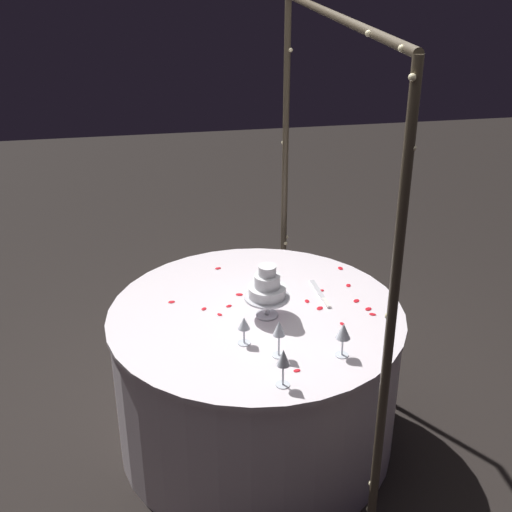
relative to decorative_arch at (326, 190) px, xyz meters
The scene contains 30 objects.
ground_plane 1.44m from the decorative_arch, 89.82° to the right, with size 12.00×12.00×0.00m, color black.
decorative_arch is the anchor object (origin of this frame).
main_table 1.06m from the decorative_arch, 89.82° to the right, with size 1.46×1.46×0.78m.
tiered_cake 0.55m from the decorative_arch, 81.99° to the right, with size 0.22×0.22×0.27m.
wine_glass_0 0.60m from the decorative_arch, 137.14° to the right, with size 0.06×0.06×0.15m.
wine_glass_1 0.68m from the decorative_arch, 37.23° to the right, with size 0.06×0.06×0.18m.
wine_glass_2 0.72m from the decorative_arch, 58.61° to the right, with size 0.06×0.06×0.14m.
wine_glass_3 0.83m from the decorative_arch, 27.97° to the right, with size 0.06×0.06×0.18m.
wine_glass_4 0.66m from the decorative_arch, ahead, with size 0.07×0.07×0.16m.
cake_knife 0.62m from the decorative_arch, 163.47° to the left, with size 0.30×0.04×0.01m.
rose_petal_0 0.66m from the decorative_arch, 74.15° to the left, with size 0.04×0.03×0.00m, color red.
rose_petal_1 0.77m from the decorative_arch, 99.99° to the right, with size 0.03×0.02×0.00m, color red.
rose_petal_2 0.70m from the decorative_arch, 105.61° to the right, with size 0.04×0.03×0.00m, color red.
rose_petal_3 0.64m from the decorative_arch, 18.60° to the left, with size 0.03×0.02×0.00m, color red.
rose_petal_4 0.85m from the decorative_arch, 97.21° to the right, with size 0.03×0.02×0.00m, color red.
rose_petal_5 0.75m from the decorative_arch, 115.98° to the right, with size 0.04×0.03×0.00m, color red.
rose_petal_6 0.80m from the decorative_arch, 90.67° to the right, with size 0.03×0.02×0.00m, color red.
rose_petal_7 0.70m from the decorative_arch, 124.19° to the right, with size 0.04×0.03×0.00m, color red.
rose_petal_8 0.67m from the decorative_arch, 133.07° to the left, with size 0.03×0.02×0.00m, color red.
rose_petal_9 0.83m from the decorative_arch, 24.91° to the right, with size 0.03×0.02×0.00m, color red.
rose_petal_10 0.64m from the decorative_arch, 164.45° to the left, with size 0.03×0.02×0.00m, color red.
rose_petal_11 0.76m from the decorative_arch, 151.11° to the left, with size 0.04×0.03×0.00m, color red.
rose_petal_12 0.91m from the decorative_arch, 137.53° to the right, with size 0.03×0.02×0.00m, color red.
rose_petal_13 0.97m from the decorative_arch, 102.99° to the right, with size 0.03×0.02×0.00m, color red.
rose_petal_14 0.65m from the decorative_arch, 96.77° to the left, with size 0.04×0.03×0.00m, color red.
rose_petal_15 0.62m from the decorative_arch, 26.77° to the right, with size 0.04×0.03×0.00m, color red.
rose_petal_16 0.62m from the decorative_arch, 138.29° to the right, with size 0.03×0.02×0.00m, color red.
rose_petal_17 0.67m from the decorative_arch, 63.10° to the left, with size 0.03×0.02×0.00m, color red.
rose_petal_18 0.75m from the decorative_arch, 74.07° to the right, with size 0.03×0.02×0.00m, color red.
rose_petal_19 0.71m from the decorative_arch, 110.88° to the right, with size 0.02×0.02×0.00m, color red.
Camera 1 is at (2.83, -0.48, 2.50)m, focal length 47.75 mm.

